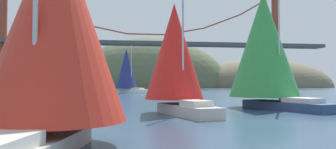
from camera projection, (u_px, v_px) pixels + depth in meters
ground_plane at (276, 121)px, 17.80m from camera, size 360.00×360.00×0.00m
headland_right at (261, 88)px, 159.82m from camera, size 73.48×44.00×28.72m
headland_left at (18, 88)px, 143.73m from camera, size 79.52×44.00×39.59m
headland_center at (151, 88)px, 152.12m from camera, size 75.69×44.00×47.61m
suspension_bridge at (147, 42)px, 112.30m from camera, size 131.50×6.00×35.46m
sailboat_scarlet_sail at (54, 23)px, 10.53m from camera, size 5.48×8.34×8.02m
sailboat_orange_sail at (33, 57)px, 38.73m from camera, size 9.81×6.10×10.55m
sailboat_navy_sail at (127, 70)px, 70.39m from camera, size 7.92×8.52×10.46m
sailboat_green_sail at (265, 46)px, 27.70m from camera, size 7.53×10.44×10.79m
sailboat_red_spinnaker at (175, 55)px, 22.73m from camera, size 5.12×7.84×8.25m
channel_buoy at (195, 97)px, 41.96m from camera, size 1.10×1.10×2.64m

